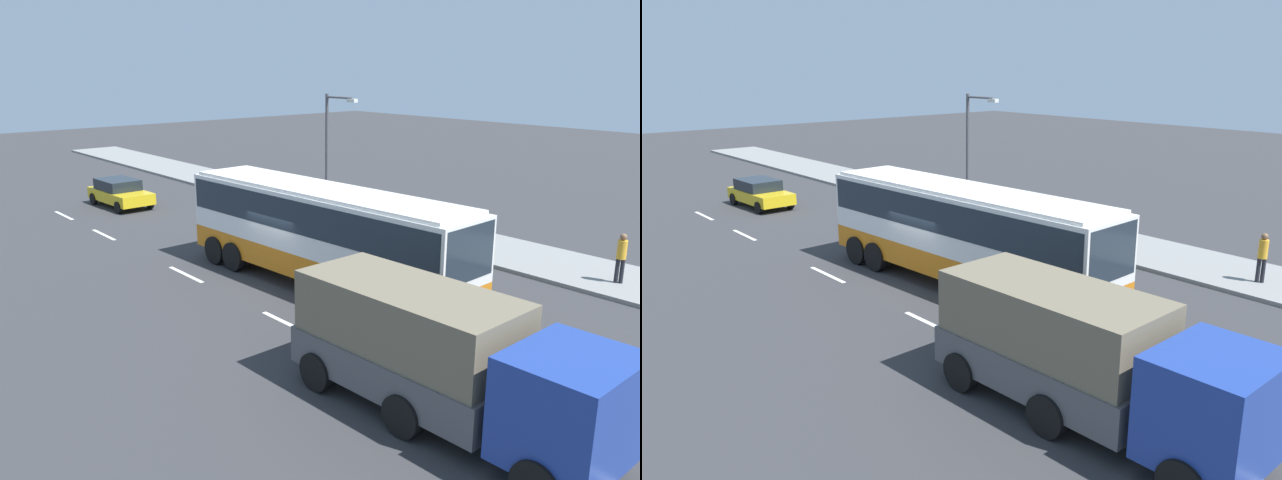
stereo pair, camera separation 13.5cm
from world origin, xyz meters
TOP-DOWN VIEW (x-y plane):
  - ground_plane at (0.00, 0.00)m, footprint 120.00×120.00m
  - sidewalk_curb at (0.00, 8.83)m, footprint 80.00×4.00m
  - lane_centreline at (2.18, -2.51)m, footprint 36.95×0.16m
  - coach_bus at (1.26, 0.49)m, footprint 12.11×3.15m
  - cargo_truck at (9.64, -3.26)m, footprint 7.67×2.75m
  - car_yellow_taxi at (-15.89, 0.67)m, footprint 4.39×2.13m
  - pedestrian_near_curb at (8.04, 8.37)m, footprint 0.32×0.32m
  - street_lamp at (-5.93, 7.17)m, footprint 2.08×0.24m

SIDE VIEW (x-z plane):
  - ground_plane at x=0.00m, z-range 0.00..0.00m
  - lane_centreline at x=2.18m, z-range 0.00..0.01m
  - sidewalk_curb at x=0.00m, z-range 0.00..0.15m
  - car_yellow_taxi at x=-15.89m, z-range 0.04..1.52m
  - pedestrian_near_curb at x=8.04m, z-range 0.29..2.08m
  - cargo_truck at x=9.64m, z-range 0.14..2.98m
  - coach_bus at x=1.26m, z-range 0.42..3.94m
  - street_lamp at x=-5.93m, z-range 0.69..6.72m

